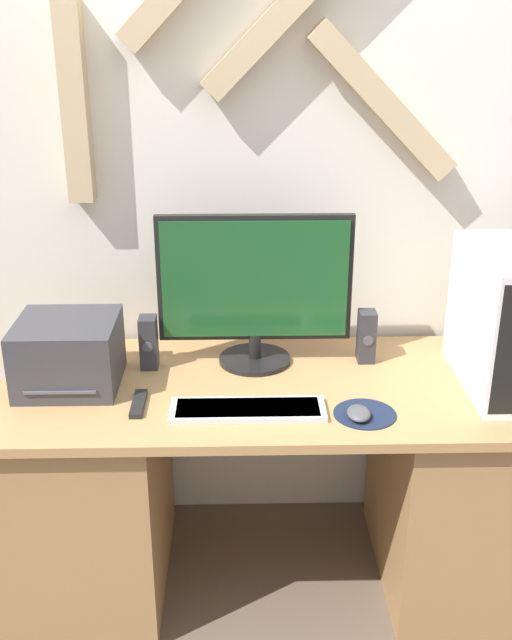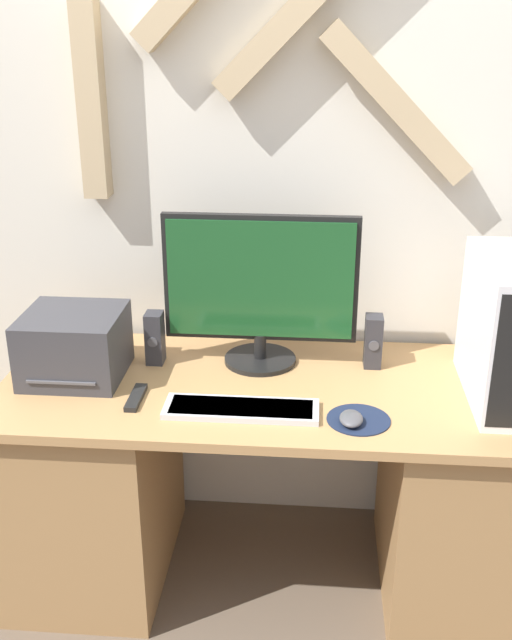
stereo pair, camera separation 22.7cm
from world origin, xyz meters
name	(u,v)px [view 2 (the right image)]	position (x,y,z in m)	size (l,w,h in m)	color
wall_back	(284,162)	(0.00, 0.78, 1.36)	(6.40, 0.13, 2.71)	silver
desk	(274,481)	(0.00, 0.36, 0.38)	(1.74, 0.73, 0.74)	tan
monitor	(260,286)	(-0.06, 0.53, 1.01)	(0.63, 0.24, 0.50)	black
keyboard	(241,409)	(-0.09, 0.18, 0.75)	(0.45, 0.14, 0.02)	silver
mousepad	(359,420)	(0.25, 0.16, 0.74)	(0.18, 0.18, 0.00)	#19233D
mouse	(351,419)	(0.23, 0.14, 0.76)	(0.07, 0.09, 0.03)	#4C4C51
computer_tower	(509,330)	(0.69, 0.35, 0.96)	(0.21, 0.47, 0.44)	white
printer	(74,345)	(-0.64, 0.38, 0.85)	(0.31, 0.30, 0.21)	#38383D
speaker_left	(155,338)	(-0.41, 0.50, 0.83)	(0.06, 0.07, 0.18)	#2D2D33
speaker_right	(373,341)	(0.31, 0.53, 0.83)	(0.06, 0.07, 0.18)	#2D2D33
remote_control	(136,398)	(-0.41, 0.23, 0.75)	(0.04, 0.16, 0.02)	black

